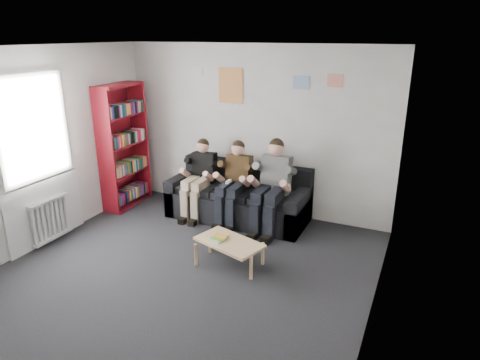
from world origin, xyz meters
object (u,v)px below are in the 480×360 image
at_px(coffee_table, 229,244).
at_px(person_middle, 234,183).
at_px(sofa, 239,199).
at_px(bookshelf, 124,147).
at_px(person_left, 199,179).
at_px(person_right, 271,187).

height_order(coffee_table, person_middle, person_middle).
relative_size(sofa, person_middle, 1.72).
height_order(bookshelf, person_middle, bookshelf).
bearing_deg(person_left, person_middle, -7.71).
distance_m(sofa, person_right, 0.75).
distance_m(person_left, person_middle, 0.62).
distance_m(sofa, person_middle, 0.39).
xyz_separation_m(bookshelf, person_left, (1.38, 0.08, -0.40)).
distance_m(coffee_table, person_middle, 1.38).
bearing_deg(bookshelf, person_right, -3.68).
bearing_deg(person_right, coffee_table, -94.94).
distance_m(sofa, coffee_table, 1.52).
bearing_deg(person_left, coffee_table, -54.88).
relative_size(bookshelf, person_right, 1.50).
bearing_deg(coffee_table, person_left, 132.62).
distance_m(sofa, bookshelf, 2.14).
relative_size(coffee_table, person_left, 0.68).
distance_m(bookshelf, person_right, 2.64).
distance_m(bookshelf, coffee_table, 2.86).
bearing_deg(sofa, coffee_table, -70.13).
height_order(sofa, bookshelf, bookshelf).
height_order(person_left, person_middle, person_middle).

